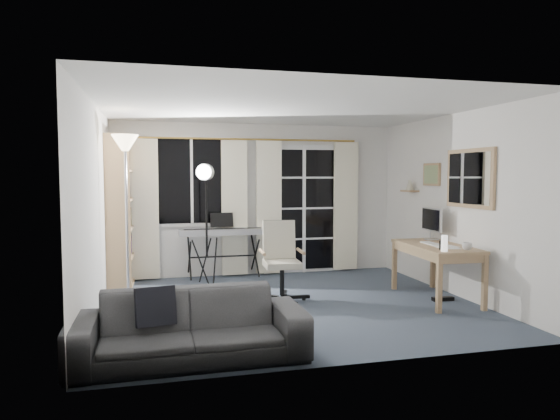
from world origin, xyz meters
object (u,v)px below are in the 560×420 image
object	(u,v)px
desk	(436,251)
sofa	(189,315)
bookshelf	(117,216)
keyboard_piano	(223,233)
office_chair	(280,253)
monitor	(432,221)
torchiere_lamp	(126,168)
mug	(467,245)
studio_light	(205,186)

from	to	relation	value
desk	sofa	distance (m)	3.49
bookshelf	sofa	bearing A→B (deg)	-74.96
keyboard_piano	office_chair	distance (m)	1.50
bookshelf	keyboard_piano	distance (m)	1.55
office_chair	monitor	size ratio (longest dim) A/B	1.99
torchiere_lamp	sofa	xyz separation A→B (m)	(0.62, -2.20, -1.29)
office_chair	desk	world-z (taller)	office_chair
torchiere_lamp	mug	world-z (taller)	torchiere_lamp
office_chair	sofa	world-z (taller)	office_chair
office_chair	torchiere_lamp	bearing A→B (deg)	173.70
torchiere_lamp	office_chair	distance (m)	2.21
bookshelf	studio_light	world-z (taller)	bookshelf
torchiere_lamp	bookshelf	bearing A→B (deg)	101.07
mug	sofa	distance (m)	3.44
torchiere_lamp	studio_light	size ratio (longest dim) A/B	1.17
torchiere_lamp	office_chair	world-z (taller)	torchiere_lamp
monitor	sofa	distance (m)	3.90
desk	mug	bearing A→B (deg)	-75.72
mug	bookshelf	bearing A→B (deg)	151.24
keyboard_piano	studio_light	size ratio (longest dim) A/B	0.73
desk	studio_light	bearing A→B (deg)	154.63
torchiere_lamp	studio_light	distance (m)	1.27
monitor	torchiere_lamp	bearing A→B (deg)	177.58
bookshelf	office_chair	world-z (taller)	bookshelf
keyboard_piano	monitor	bearing A→B (deg)	-28.03
monitor	studio_light	bearing A→B (deg)	163.55
keyboard_piano	mug	bearing A→B (deg)	-42.61
monitor	sofa	world-z (taller)	monitor
office_chair	keyboard_piano	bearing A→B (deg)	115.78
keyboard_piano	monitor	world-z (taller)	monitor
monitor	sofa	bearing A→B (deg)	-148.87
torchiere_lamp	office_chair	size ratio (longest dim) A/B	2.07
torchiere_lamp	mug	distance (m)	4.25
studio_light	desk	size ratio (longest dim) A/B	1.33
sofa	bookshelf	bearing A→B (deg)	103.96
keyboard_piano	sofa	world-z (taller)	keyboard_piano
desk	monitor	distance (m)	0.60
torchiere_lamp	monitor	xyz separation A→B (m)	(4.02, -0.38, -0.71)
bookshelf	sofa	xyz separation A→B (m)	(0.80, -3.13, -0.63)
desk	torchiere_lamp	bearing A→B (deg)	170.74
desk	mug	size ratio (longest dim) A/B	11.66
studio_light	bookshelf	bearing A→B (deg)	-171.18
keyboard_piano	mug	world-z (taller)	keyboard_piano
torchiere_lamp	desk	bearing A→B (deg)	-12.23
mug	sofa	size ratio (longest dim) A/B	0.06
studio_light	office_chair	bearing A→B (deg)	-29.37
keyboard_piano	desk	world-z (taller)	keyboard_piano
bookshelf	studio_light	distance (m)	1.32
keyboard_piano	desk	bearing A→B (deg)	-37.07
mug	torchiere_lamp	bearing A→B (deg)	161.30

